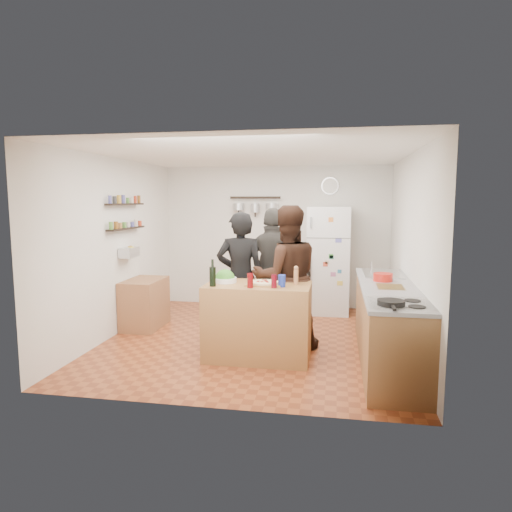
% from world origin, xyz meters
% --- Properties ---
extents(room_shell, '(4.20, 4.20, 4.20)m').
position_xyz_m(room_shell, '(0.00, 0.39, 1.25)').
color(room_shell, brown).
rests_on(room_shell, ground).
extents(prep_island, '(1.25, 0.72, 0.91)m').
position_xyz_m(prep_island, '(0.16, -0.69, 0.46)').
color(prep_island, olive).
rests_on(prep_island, floor).
extents(pizza_board, '(0.42, 0.34, 0.02)m').
position_xyz_m(pizza_board, '(0.24, -0.71, 0.92)').
color(pizza_board, olive).
rests_on(pizza_board, prep_island).
extents(pizza, '(0.34, 0.34, 0.02)m').
position_xyz_m(pizza, '(0.24, -0.71, 0.94)').
color(pizza, beige).
rests_on(pizza, pizza_board).
extents(salad_bowl, '(0.29, 0.29, 0.06)m').
position_xyz_m(salad_bowl, '(-0.26, -0.64, 0.94)').
color(salad_bowl, white).
rests_on(salad_bowl, prep_island).
extents(wine_bottle, '(0.08, 0.08, 0.23)m').
position_xyz_m(wine_bottle, '(-0.34, -0.91, 1.02)').
color(wine_bottle, black).
rests_on(wine_bottle, prep_island).
extents(wine_glass_near, '(0.07, 0.07, 0.17)m').
position_xyz_m(wine_glass_near, '(0.11, -0.93, 0.99)').
color(wine_glass_near, '#60080A').
rests_on(wine_glass_near, prep_island).
extents(wine_glass_far, '(0.06, 0.06, 0.16)m').
position_xyz_m(wine_glass_far, '(0.38, -0.89, 0.99)').
color(wine_glass_far, '#520711').
rests_on(wine_glass_far, prep_island).
extents(pepper_mill, '(0.06, 0.06, 0.18)m').
position_xyz_m(pepper_mill, '(0.61, -0.64, 1.00)').
color(pepper_mill, '#A87046').
rests_on(pepper_mill, prep_island).
extents(salt_canister, '(0.09, 0.09, 0.14)m').
position_xyz_m(salt_canister, '(0.46, -0.81, 0.98)').
color(salt_canister, navy).
rests_on(salt_canister, prep_island).
extents(person_left, '(0.70, 0.52, 1.76)m').
position_xyz_m(person_left, '(-0.19, -0.06, 0.88)').
color(person_left, black).
rests_on(person_left, floor).
extents(person_center, '(1.07, 0.94, 1.84)m').
position_xyz_m(person_center, '(0.45, -0.21, 0.92)').
color(person_center, black).
rests_on(person_center, floor).
extents(person_back, '(1.11, 0.59, 1.80)m').
position_xyz_m(person_back, '(0.21, 0.33, 0.90)').
color(person_back, '#2E2C29').
rests_on(person_back, floor).
extents(counter_run, '(0.63, 2.63, 0.90)m').
position_xyz_m(counter_run, '(1.70, -0.55, 0.45)').
color(counter_run, '#9E7042').
rests_on(counter_run, floor).
extents(stove_top, '(0.60, 0.62, 0.02)m').
position_xyz_m(stove_top, '(1.70, -1.50, 0.91)').
color(stove_top, white).
rests_on(stove_top, counter_run).
extents(skillet, '(0.26, 0.26, 0.05)m').
position_xyz_m(skillet, '(1.60, -1.59, 0.94)').
color(skillet, black).
rests_on(skillet, stove_top).
extents(sink, '(0.50, 0.80, 0.03)m').
position_xyz_m(sink, '(1.70, 0.30, 0.92)').
color(sink, silver).
rests_on(sink, counter_run).
extents(cutting_board, '(0.30, 0.40, 0.02)m').
position_xyz_m(cutting_board, '(1.70, -0.63, 0.91)').
color(cutting_board, olive).
rests_on(cutting_board, counter_run).
extents(red_bowl, '(0.23, 0.23, 0.10)m').
position_xyz_m(red_bowl, '(1.65, -0.27, 0.97)').
color(red_bowl, red).
rests_on(red_bowl, counter_run).
extents(fridge, '(0.70, 0.68, 1.80)m').
position_xyz_m(fridge, '(0.95, 1.75, 0.90)').
color(fridge, white).
rests_on(fridge, floor).
extents(wall_clock, '(0.30, 0.03, 0.30)m').
position_xyz_m(wall_clock, '(0.95, 2.08, 2.15)').
color(wall_clock, silver).
rests_on(wall_clock, back_wall).
extents(spice_shelf_lower, '(0.12, 1.00, 0.02)m').
position_xyz_m(spice_shelf_lower, '(-1.93, 0.20, 1.50)').
color(spice_shelf_lower, black).
rests_on(spice_shelf_lower, left_wall).
extents(spice_shelf_upper, '(0.12, 1.00, 0.02)m').
position_xyz_m(spice_shelf_upper, '(-1.93, 0.20, 1.85)').
color(spice_shelf_upper, black).
rests_on(spice_shelf_upper, left_wall).
extents(produce_basket, '(0.18, 0.35, 0.14)m').
position_xyz_m(produce_basket, '(-1.90, 0.20, 1.15)').
color(produce_basket, silver).
rests_on(produce_basket, left_wall).
extents(side_table, '(0.50, 0.80, 0.73)m').
position_xyz_m(side_table, '(-1.74, 0.33, 0.36)').
color(side_table, '#A66E45').
rests_on(side_table, floor).
extents(pot_rack, '(0.90, 0.04, 0.04)m').
position_xyz_m(pot_rack, '(-0.35, 2.00, 1.95)').
color(pot_rack, black).
rests_on(pot_rack, back_wall).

